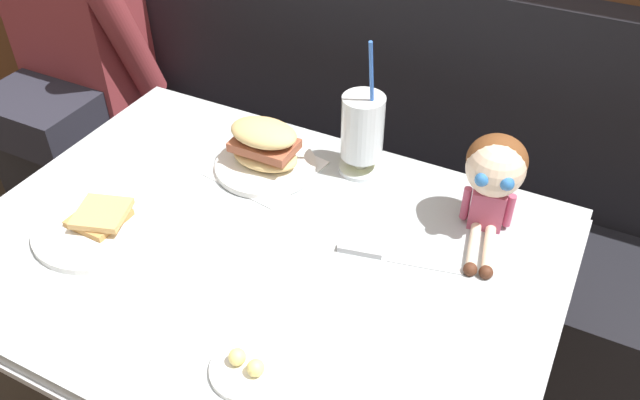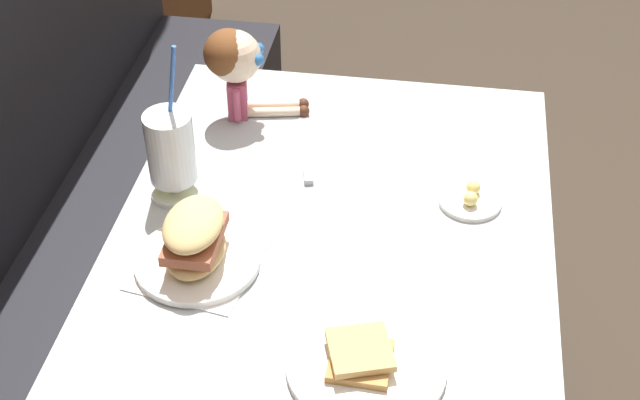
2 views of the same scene
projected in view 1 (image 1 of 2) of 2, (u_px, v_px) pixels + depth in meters
The scene contains 9 objects.
booth_bench at pixel (376, 217), 1.92m from camera, with size 2.60×0.48×1.00m.
diner_table at pixel (263, 315), 1.35m from camera, with size 1.11×0.81×0.74m.
toast_plate at pixel (99, 224), 1.25m from camera, with size 0.25×0.25×0.04m.
milkshake_glass at pixel (362, 130), 1.34m from camera, with size 0.10×0.10×0.32m.
sandwich_plate at pixel (265, 151), 1.38m from camera, with size 0.23×0.23×0.12m.
butter_saucer at pixel (248, 367), 1.00m from camera, with size 0.12×0.12×0.04m.
butter_knife at pixel (378, 254), 1.20m from camera, with size 0.23×0.07×0.01m.
seated_doll at pixel (495, 173), 1.19m from camera, with size 0.13×0.23×0.20m.
diner_patron at pixel (68, 24), 1.98m from camera, with size 0.55×0.48×0.81m.
Camera 1 is at (0.51, -0.56, 1.58)m, focal length 36.28 mm.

